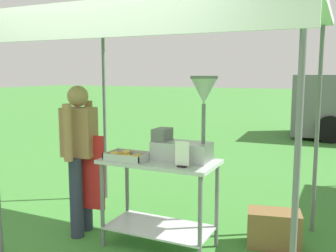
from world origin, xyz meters
The scene contains 8 objects.
ground_plane centered at (0.00, 6.00, 0.00)m, with size 70.00×70.00×0.00m, color #3D7F33.
stall_canopy centered at (0.25, 1.22, 2.19)m, with size 2.93×2.02×2.28m.
donut_cart centered at (0.25, 1.12, 0.63)m, with size 1.14×0.58×0.90m.
donut_tray centered at (-0.04, 1.00, 0.92)m, with size 0.41×0.28×0.07m.
donut_fryer centered at (0.52, 1.19, 1.19)m, with size 0.63×0.28×0.82m.
menu_sign centered at (0.57, 0.95, 1.00)m, with size 0.13×0.05×0.24m.
vendor centered at (-0.66, 1.06, 0.90)m, with size 0.46×0.54×1.61m.
supply_crate centered at (1.29, 1.61, 0.18)m, with size 0.57×0.40×0.37m.
Camera 1 is at (1.87, -2.14, 1.74)m, focal length 40.68 mm.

